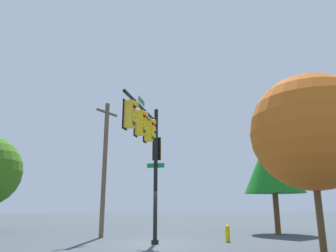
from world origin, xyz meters
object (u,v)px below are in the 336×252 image
(signal_pole_assembly, at_px, (148,141))
(fire_hydrant, at_px, (228,233))
(tree_near, at_px, (272,161))
(utility_pole, at_px, (105,165))
(tree_far, at_px, (310,132))

(signal_pole_assembly, xyz_separation_m, fire_hydrant, (-1.62, 4.47, -4.36))
(tree_near, bearing_deg, utility_pole, -90.67)
(signal_pole_assembly, bearing_deg, utility_pole, -159.14)
(fire_hydrant, xyz_separation_m, tree_far, (5.06, 1.72, 4.35))
(signal_pole_assembly, height_order, tree_near, tree_near)
(tree_far, bearing_deg, signal_pole_assembly, -119.08)
(utility_pole, xyz_separation_m, fire_hydrant, (3.48, 6.41, -3.81))
(utility_pole, bearing_deg, signal_pole_assembly, 20.86)
(utility_pole, xyz_separation_m, tree_far, (8.54, 8.13, 0.53))
(utility_pole, relative_size, tree_far, 1.14)
(tree_near, xyz_separation_m, tree_far, (8.41, -3.15, -0.03))
(utility_pole, height_order, tree_far, utility_pole)
(fire_hydrant, bearing_deg, utility_pole, -118.50)
(signal_pole_assembly, distance_m, fire_hydrant, 6.45)
(tree_far, bearing_deg, fire_hydrant, -161.22)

